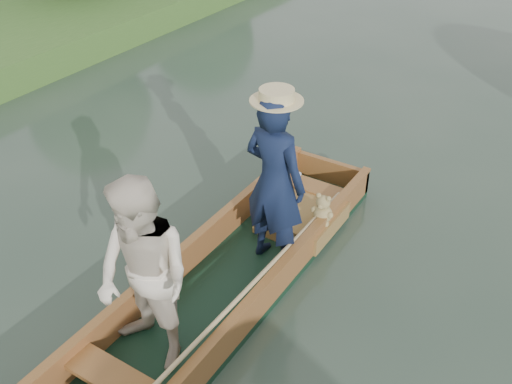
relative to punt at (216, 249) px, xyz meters
The scene contains 2 objects.
ground 0.78m from the punt, 101.27° to the left, with size 120.00×120.00×0.00m, color #283D30.
punt is the anchor object (origin of this frame).
Camera 1 is at (2.64, -3.60, 4.27)m, focal length 40.00 mm.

